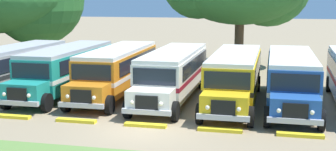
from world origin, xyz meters
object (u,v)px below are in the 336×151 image
object	(u,v)px
parked_bus_slot_1	(66,67)
parked_bus_slot_4	(235,75)
parked_bus_slot_2	(117,69)
parked_bus_slot_0	(13,66)
parked_bus_slot_5	(291,77)
parked_bus_slot_3	(173,72)

from	to	relation	value
parked_bus_slot_1	parked_bus_slot_4	distance (m)	10.61
parked_bus_slot_2	parked_bus_slot_4	bearing A→B (deg)	83.72
parked_bus_slot_0	parked_bus_slot_1	world-z (taller)	same
parked_bus_slot_1	parked_bus_slot_5	world-z (taller)	same
parked_bus_slot_3	parked_bus_slot_4	xyz separation A→B (m)	(3.64, -0.21, 0.00)
parked_bus_slot_4	parked_bus_slot_5	bearing A→B (deg)	93.15
parked_bus_slot_5	parked_bus_slot_1	bearing A→B (deg)	-91.00
parked_bus_slot_3	parked_bus_slot_0	bearing A→B (deg)	-88.84
parked_bus_slot_3	parked_bus_slot_4	size ratio (longest dim) A/B	1.00
parked_bus_slot_2	parked_bus_slot_3	xyz separation A→B (m)	(3.64, -0.54, 0.00)
parked_bus_slot_5	parked_bus_slot_3	bearing A→B (deg)	-90.09
parked_bus_slot_1	parked_bus_slot_4	size ratio (longest dim) A/B	1.00
parked_bus_slot_1	parked_bus_slot_4	xyz separation A→B (m)	(10.60, -0.51, 0.00)
parked_bus_slot_0	parked_bus_slot_2	world-z (taller)	same
parked_bus_slot_1	parked_bus_slot_4	world-z (taller)	same
parked_bus_slot_3	parked_bus_slot_5	xyz separation A→B (m)	(6.75, -0.08, 0.00)
parked_bus_slot_0	parked_bus_slot_4	xyz separation A→B (m)	(14.11, -0.10, 0.00)
parked_bus_slot_2	parked_bus_slot_5	world-z (taller)	same
parked_bus_slot_4	parked_bus_slot_2	bearing A→B (deg)	-95.01
parked_bus_slot_1	parked_bus_slot_2	size ratio (longest dim) A/B	1.00
parked_bus_slot_2	parked_bus_slot_5	bearing A→B (deg)	86.14
parked_bus_slot_1	parked_bus_slot_5	xyz separation A→B (m)	(13.70, -0.38, 0.00)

